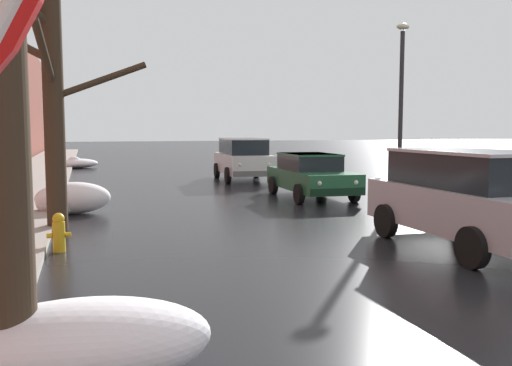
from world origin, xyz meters
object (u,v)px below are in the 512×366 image
Objects in this scene: suv_silver_approaching_near_lane at (469,195)px; street_lamp_post at (401,101)px; sedan_green_parked_kerbside_close at (311,174)px; fire_hydrant at (59,232)px; suv_white_parked_kerbside_mid at (243,157)px; bare_tree_second_along_sidewalk at (51,74)px.

street_lamp_post is (2.89, 7.03, 2.12)m from suv_silver_approaching_near_lane.
fire_hydrant is (-7.42, -5.99, -0.40)m from sedan_green_parked_kerbside_close.
suv_silver_approaching_near_lane and suv_white_parked_kerbside_mid have the same top height.
fire_hydrant is at bearing 165.50° from suv_silver_approaching_near_lane.
bare_tree_second_along_sidewalk is at bearing -124.75° from suv_white_parked_kerbside_mid.
suv_silver_approaching_near_lane is at bearing -14.50° from fire_hydrant.
bare_tree_second_along_sidewalk is 12.72m from suv_white_parked_kerbside_mid.
bare_tree_second_along_sidewalk is at bearing 151.37° from suv_silver_approaching_near_lane.
bare_tree_second_along_sidewalk is 10.72m from street_lamp_post.
street_lamp_post is (10.29, 2.99, -0.26)m from bare_tree_second_along_sidewalk.
street_lamp_post is (10.15, 5.15, 2.75)m from fire_hydrant.
sedan_green_parked_kerbside_close is 9.55m from fire_hydrant.
fire_hydrant is at bearing -153.08° from street_lamp_post.
sedan_green_parked_kerbside_close reaches higher than fire_hydrant.
sedan_green_parked_kerbside_close is 3.70m from street_lamp_post.
sedan_green_parked_kerbside_close is 6.46m from suv_white_parked_kerbside_mid.
suv_silver_approaching_near_lane is 6.18× the size of fire_hydrant.
sedan_green_parked_kerbside_close is (7.57, 3.83, -2.61)m from bare_tree_second_along_sidewalk.
street_lamp_post is at bearing 67.68° from suv_silver_approaching_near_lane.
bare_tree_second_along_sidewalk is 1.42× the size of suv_white_parked_kerbside_mid.
bare_tree_second_along_sidewalk is 8.77m from suv_silver_approaching_near_lane.
sedan_green_parked_kerbside_close is at bearing 26.83° from bare_tree_second_along_sidewalk.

